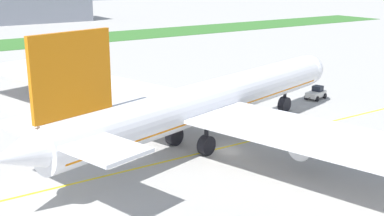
{
  "coord_description": "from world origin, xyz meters",
  "views": [
    {
      "loc": [
        -34.93,
        -44.61,
        21.25
      ],
      "look_at": [
        0.37,
        8.3,
        3.46
      ],
      "focal_mm": 46.19,
      "sensor_mm": 36.0,
      "label": 1
    }
  ],
  "objects_px": {
    "airliner_foreground": "(205,102)",
    "service_truck_fuel_bowser": "(34,72)",
    "pushback_tug": "(316,93)",
    "service_truck_baggage_loader": "(64,80)"
  },
  "relations": [
    {
      "from": "airliner_foreground",
      "to": "service_truck_fuel_bowser",
      "type": "bearing_deg",
      "value": 97.54
    },
    {
      "from": "service_truck_fuel_bowser",
      "to": "service_truck_baggage_loader",
      "type": "bearing_deg",
      "value": -76.88
    },
    {
      "from": "pushback_tug",
      "to": "service_truck_fuel_bowser",
      "type": "bearing_deg",
      "value": 130.02
    },
    {
      "from": "service_truck_baggage_loader",
      "to": "pushback_tug",
      "type": "bearing_deg",
      "value": -43.93
    },
    {
      "from": "airliner_foreground",
      "to": "service_truck_baggage_loader",
      "type": "distance_m",
      "value": 40.15
    },
    {
      "from": "service_truck_baggage_loader",
      "to": "airliner_foreground",
      "type": "bearing_deg",
      "value": -83.95
    },
    {
      "from": "airliner_foreground",
      "to": "pushback_tug",
      "type": "relative_size",
      "value": 15.58
    },
    {
      "from": "airliner_foreground",
      "to": "service_truck_baggage_loader",
      "type": "relative_size",
      "value": 16.0
    },
    {
      "from": "pushback_tug",
      "to": "service_truck_fuel_bowser",
      "type": "height_order",
      "value": "service_truck_fuel_bowser"
    },
    {
      "from": "airliner_foreground",
      "to": "service_truck_fuel_bowser",
      "type": "xyz_separation_m",
      "value": [
        -6.64,
        50.16,
        -3.82
      ]
    }
  ]
}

